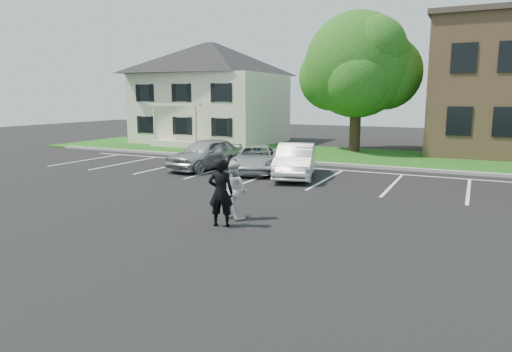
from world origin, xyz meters
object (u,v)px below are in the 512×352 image
(house, at_px, (211,93))
(car_silver_west, at_px, (206,154))
(man_black_suit, at_px, (221,192))
(man_white_shirt, at_px, (234,190))
(car_white_sedan, at_px, (295,161))
(tree, at_px, (359,67))
(car_silver_minivan, at_px, (256,159))

(house, height_order, car_silver_west, house)
(man_black_suit, distance_m, car_silver_west, 10.24)
(house, distance_m, man_white_shirt, 23.15)
(man_white_shirt, distance_m, car_white_sedan, 7.34)
(man_black_suit, distance_m, man_white_shirt, 0.90)
(tree, bearing_deg, man_black_suit, -87.66)
(man_black_suit, bearing_deg, tree, -105.84)
(tree, xyz_separation_m, car_silver_west, (-4.98, -10.31, -4.58))
(car_white_sedan, bearing_deg, man_black_suit, -99.20)
(house, height_order, man_black_suit, house)
(tree, relative_size, man_black_suit, 4.64)
(car_silver_west, bearing_deg, man_white_shirt, -44.74)
(tree, relative_size, car_white_sedan, 1.96)
(tree, height_order, man_white_shirt, tree)
(tree, xyz_separation_m, car_white_sedan, (-0.17, -10.59, -4.61))
(car_silver_west, height_order, car_silver_minivan, car_silver_west)
(tree, distance_m, car_silver_west, 12.33)
(house, bearing_deg, tree, -6.86)
(car_silver_west, bearing_deg, car_white_sedan, 4.95)
(man_black_suit, bearing_deg, car_silver_minivan, -88.47)
(man_black_suit, height_order, car_silver_minivan, man_black_suit)
(tree, height_order, man_black_suit, tree)
(house, relative_size, man_black_suit, 5.43)
(man_white_shirt, bearing_deg, car_white_sedan, -59.03)
(car_silver_west, xyz_separation_m, car_silver_minivan, (2.61, 0.29, -0.15))
(house, distance_m, man_black_suit, 23.93)
(car_silver_west, bearing_deg, house, 128.34)
(man_white_shirt, height_order, car_silver_minivan, man_white_shirt)
(man_white_shirt, bearing_deg, man_black_suit, 118.21)
(house, distance_m, car_white_sedan, 16.96)
(house, bearing_deg, man_black_suit, -58.21)
(car_silver_minivan, distance_m, car_white_sedan, 2.28)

